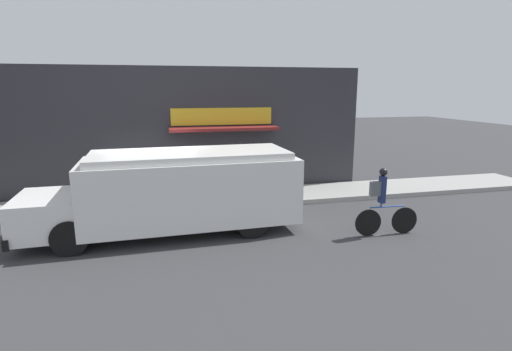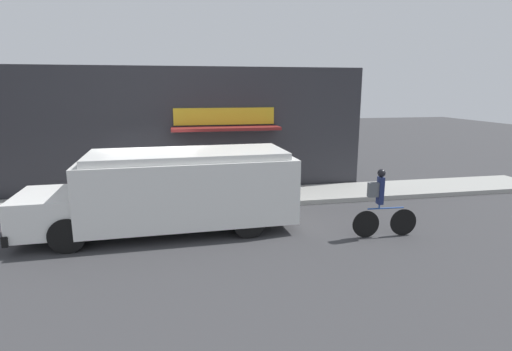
% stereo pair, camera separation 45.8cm
% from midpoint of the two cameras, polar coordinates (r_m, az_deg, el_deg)
% --- Properties ---
extents(ground_plane, '(70.00, 70.00, 0.00)m').
position_cam_midpoint_polar(ground_plane, '(12.33, -13.11, -5.40)').
color(ground_plane, '#38383A').
extents(sidewalk, '(28.00, 2.04, 0.16)m').
position_cam_midpoint_polar(sidewalk, '(13.28, -13.01, -3.74)').
color(sidewalk, '#999993').
rests_on(sidewalk, ground_plane).
extents(storefront, '(14.90, 1.00, 4.42)m').
position_cam_midpoint_polar(storefront, '(14.03, -12.99, 6.02)').
color(storefront, '#2D2D33').
rests_on(storefront, ground_plane).
extents(school_bus, '(6.92, 2.64, 2.12)m').
position_cam_midpoint_polar(school_bus, '(10.53, -10.43, -2.01)').
color(school_bus, white).
rests_on(school_bus, ground_plane).
extents(cyclist, '(1.70, 0.21, 1.75)m').
position_cam_midpoint_polar(cyclist, '(10.57, 18.69, -4.08)').
color(cyclist, black).
rests_on(cyclist, ground_plane).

